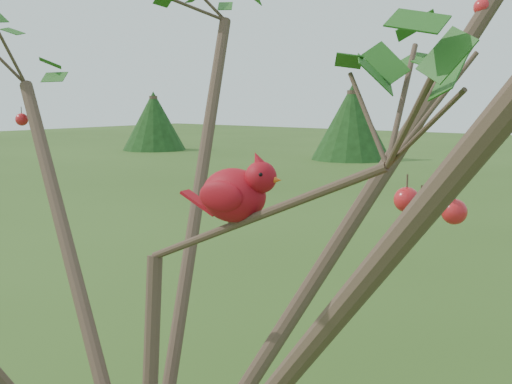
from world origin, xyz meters
TOP-DOWN VIEW (x-y plane):
  - crabapple_tree at (0.03, -0.02)m, footprint 2.35×2.05m
  - cardinal at (0.21, 0.08)m, footprint 0.23×0.13m

SIDE VIEW (x-z plane):
  - crabapple_tree at x=0.03m, z-range 0.65..3.60m
  - cardinal at x=0.21m, z-range 2.04..2.20m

